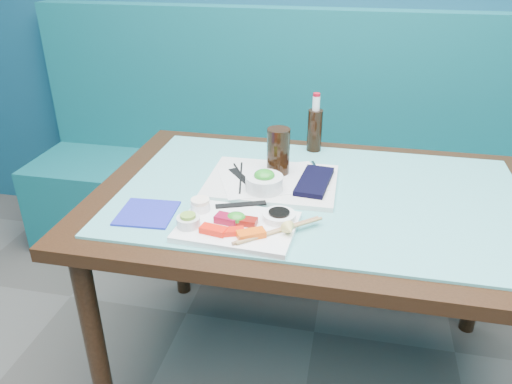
% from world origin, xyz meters
% --- Properties ---
extents(booth_bench, '(3.00, 0.56, 1.17)m').
position_xyz_m(booth_bench, '(0.00, 2.29, 0.37)').
color(booth_bench, '#0E555A').
rests_on(booth_bench, ground).
extents(dining_table, '(1.40, 0.90, 0.75)m').
position_xyz_m(dining_table, '(0.00, 1.45, 0.67)').
color(dining_table, black).
rests_on(dining_table, ground).
extents(glass_top, '(1.22, 0.76, 0.01)m').
position_xyz_m(glass_top, '(0.00, 1.45, 0.75)').
color(glass_top, '#59B2B1').
rests_on(glass_top, dining_table).
extents(sashimi_plate, '(0.32, 0.24, 0.02)m').
position_xyz_m(sashimi_plate, '(-0.20, 1.19, 0.77)').
color(sashimi_plate, white).
rests_on(sashimi_plate, glass_top).
extents(salmon_left, '(0.07, 0.05, 0.02)m').
position_xyz_m(salmon_left, '(-0.25, 1.14, 0.78)').
color(salmon_left, '#FF1C0A').
rests_on(salmon_left, sashimi_plate).
extents(salmon_mid, '(0.07, 0.05, 0.01)m').
position_xyz_m(salmon_mid, '(-0.20, 1.14, 0.78)').
color(salmon_mid, red).
rests_on(salmon_mid, sashimi_plate).
extents(salmon_right, '(0.08, 0.07, 0.02)m').
position_xyz_m(salmon_right, '(-0.15, 1.14, 0.78)').
color(salmon_right, '#F95509').
rests_on(salmon_right, sashimi_plate).
extents(tuna_left, '(0.07, 0.05, 0.02)m').
position_xyz_m(tuna_left, '(-0.23, 1.20, 0.78)').
color(tuna_left, maroon).
rests_on(tuna_left, sashimi_plate).
extents(tuna_right, '(0.06, 0.04, 0.02)m').
position_xyz_m(tuna_right, '(-0.17, 1.20, 0.78)').
color(tuna_right, maroon).
rests_on(tuna_right, sashimi_plate).
extents(seaweed_garnish, '(0.07, 0.06, 0.03)m').
position_xyz_m(seaweed_garnish, '(-0.20, 1.20, 0.79)').
color(seaweed_garnish, '#289422').
rests_on(seaweed_garnish, sashimi_plate).
extents(ramekin_wasabi, '(0.08, 0.08, 0.03)m').
position_xyz_m(ramekin_wasabi, '(-0.32, 1.16, 0.79)').
color(ramekin_wasabi, silver).
rests_on(ramekin_wasabi, sashimi_plate).
extents(wasabi_fill, '(0.05, 0.05, 0.01)m').
position_xyz_m(wasabi_fill, '(-0.32, 1.16, 0.80)').
color(wasabi_fill, '#74A434').
rests_on(wasabi_fill, ramekin_wasabi).
extents(ramekin_ginger, '(0.07, 0.07, 0.02)m').
position_xyz_m(ramekin_ginger, '(-0.32, 1.25, 0.79)').
color(ramekin_ginger, white).
rests_on(ramekin_ginger, sashimi_plate).
extents(ginger_fill, '(0.06, 0.06, 0.01)m').
position_xyz_m(ginger_fill, '(-0.32, 1.25, 0.80)').
color(ginger_fill, '#FFEAD1').
rests_on(ginger_fill, ramekin_ginger).
extents(soy_dish, '(0.11, 0.11, 0.02)m').
position_xyz_m(soy_dish, '(-0.09, 1.24, 0.78)').
color(soy_dish, white).
rests_on(soy_dish, sashimi_plate).
extents(soy_fill, '(0.06, 0.06, 0.01)m').
position_xyz_m(soy_fill, '(-0.09, 1.24, 0.79)').
color(soy_fill, black).
rests_on(soy_fill, soy_dish).
extents(lemon_wedge, '(0.05, 0.04, 0.04)m').
position_xyz_m(lemon_wedge, '(-0.05, 1.16, 0.79)').
color(lemon_wedge, '#D9C867').
rests_on(lemon_wedge, sashimi_plate).
extents(chopstick_sleeve, '(0.15, 0.07, 0.00)m').
position_xyz_m(chopstick_sleeve, '(-0.21, 1.30, 0.78)').
color(chopstick_sleeve, black).
rests_on(chopstick_sleeve, sashimi_plate).
extents(wooden_chopstick_a, '(0.20, 0.18, 0.01)m').
position_xyz_m(wooden_chopstick_a, '(-0.09, 1.18, 0.78)').
color(wooden_chopstick_a, '#986A47').
rests_on(wooden_chopstick_a, sashimi_plate).
extents(wooden_chopstick_b, '(0.20, 0.18, 0.01)m').
position_xyz_m(wooden_chopstick_b, '(-0.08, 1.18, 0.78)').
color(wooden_chopstick_b, '#A6804E').
rests_on(wooden_chopstick_b, sashimi_plate).
extents(serving_tray, '(0.41, 0.31, 0.02)m').
position_xyz_m(serving_tray, '(-0.16, 1.48, 0.77)').
color(serving_tray, silver).
rests_on(serving_tray, glass_top).
extents(paper_placemat, '(0.38, 0.33, 0.00)m').
position_xyz_m(paper_placemat, '(-0.16, 1.48, 0.77)').
color(paper_placemat, silver).
rests_on(paper_placemat, serving_tray).
extents(seaweed_bowl, '(0.14, 0.14, 0.05)m').
position_xyz_m(seaweed_bowl, '(-0.17, 1.41, 0.80)').
color(seaweed_bowl, silver).
rests_on(seaweed_bowl, serving_tray).
extents(seaweed_salad, '(0.08, 0.08, 0.03)m').
position_xyz_m(seaweed_salad, '(-0.17, 1.41, 0.82)').
color(seaweed_salad, '#229322').
rests_on(seaweed_salad, seaweed_bowl).
extents(cola_glass, '(0.09, 0.09, 0.15)m').
position_xyz_m(cola_glass, '(-0.15, 1.54, 0.85)').
color(cola_glass, black).
rests_on(cola_glass, serving_tray).
extents(navy_pouch, '(0.11, 0.21, 0.02)m').
position_xyz_m(navy_pouch, '(-0.02, 1.48, 0.78)').
color(navy_pouch, black).
rests_on(navy_pouch, serving_tray).
extents(fork, '(0.04, 0.09, 0.01)m').
position_xyz_m(fork, '(-0.03, 1.59, 0.78)').
color(fork, silver).
rests_on(fork, serving_tray).
extents(black_chopstick_a, '(0.05, 0.22, 0.01)m').
position_xyz_m(black_chopstick_a, '(-0.26, 1.47, 0.78)').
color(black_chopstick_a, black).
rests_on(black_chopstick_a, serving_tray).
extents(black_chopstick_b, '(0.11, 0.20, 0.01)m').
position_xyz_m(black_chopstick_b, '(-0.25, 1.47, 0.78)').
color(black_chopstick_b, black).
rests_on(black_chopstick_b, serving_tray).
extents(tray_sleeve, '(0.12, 0.13, 0.00)m').
position_xyz_m(tray_sleeve, '(-0.25, 1.47, 0.78)').
color(tray_sleeve, black).
rests_on(tray_sleeve, serving_tray).
extents(cola_bottle_body, '(0.06, 0.06, 0.15)m').
position_xyz_m(cola_bottle_body, '(-0.06, 1.79, 0.83)').
color(cola_bottle_body, black).
rests_on(cola_bottle_body, glass_top).
extents(cola_bottle_neck, '(0.03, 0.03, 0.05)m').
position_xyz_m(cola_bottle_neck, '(-0.06, 1.79, 0.94)').
color(cola_bottle_neck, white).
rests_on(cola_bottle_neck, cola_bottle_body).
extents(cola_bottle_cap, '(0.03, 0.03, 0.01)m').
position_xyz_m(cola_bottle_cap, '(-0.06, 1.79, 0.97)').
color(cola_bottle_cap, '#B50B1D').
rests_on(cola_bottle_cap, cola_bottle_neck).
extents(blue_napkin, '(0.17, 0.17, 0.01)m').
position_xyz_m(blue_napkin, '(-0.47, 1.22, 0.76)').
color(blue_napkin, '#1C239C').
rests_on(blue_napkin, glass_top).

